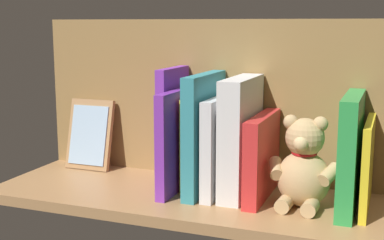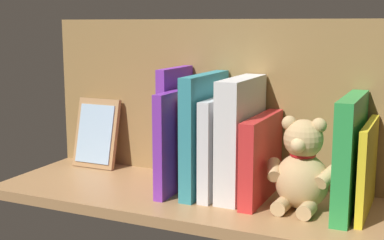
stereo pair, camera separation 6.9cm
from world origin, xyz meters
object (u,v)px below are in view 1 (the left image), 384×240
teddy_bear (304,167)px  picture_frame_leaning (90,135)px  book_0 (368,165)px  dictionary_thick_white (241,137)px

teddy_bear → picture_frame_leaning: (53.33, -9.63, 0.44)cm
book_0 → picture_frame_leaning: bearing=-5.8°
book_0 → picture_frame_leaning: size_ratio=1.14×
book_0 → teddy_bear: (11.51, 3.09, -0.72)cm
teddy_bear → picture_frame_leaning: 54.19cm
picture_frame_leaning → teddy_bear: bearing=169.8°
dictionary_thick_white → book_0: bearing=179.5°
book_0 → dictionary_thick_white: 25.20cm
dictionary_thick_white → picture_frame_leaning: bearing=-9.0°
book_0 → teddy_bear: size_ratio=1.07×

